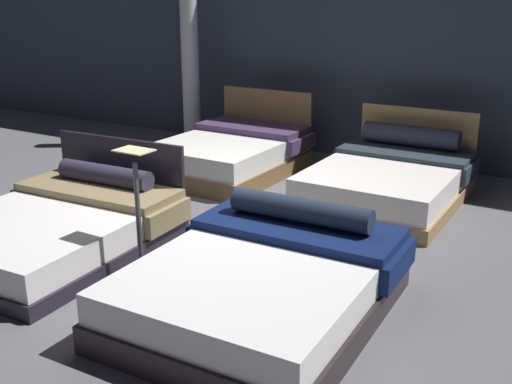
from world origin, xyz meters
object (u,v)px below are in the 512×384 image
at_px(bed_2, 232,154).
at_px(price_sign, 139,230).
at_px(bed_0, 59,226).
at_px(bed_3, 390,179).
at_px(support_pillar, 189,27).
at_px(bed_1, 264,283).

relative_size(bed_2, price_sign, 1.82).
distance_m(bed_0, bed_3, 3.55).
height_order(price_sign, support_pillar, support_pillar).
bearing_deg(bed_2, bed_3, -0.11).
distance_m(price_sign, support_pillar, 4.86).
height_order(bed_0, price_sign, price_sign).
relative_size(bed_1, bed_3, 0.99).
bearing_deg(price_sign, bed_3, 70.08).
distance_m(bed_1, price_sign, 1.15).
xyz_separation_m(bed_2, bed_3, (2.12, -0.02, -0.01)).
distance_m(bed_1, support_pillar, 5.54).
xyz_separation_m(bed_3, price_sign, (-1.07, -2.95, 0.18)).
bearing_deg(price_sign, bed_0, 174.75).
relative_size(bed_1, price_sign, 1.92).
bearing_deg(bed_1, bed_3, 89.50).
xyz_separation_m(bed_1, bed_2, (-2.18, 2.94, 0.02)).
xyz_separation_m(bed_1, support_pillar, (-3.57, 3.96, 1.51)).
height_order(bed_0, bed_2, bed_2).
bearing_deg(bed_2, price_sign, -69.98).
height_order(bed_3, price_sign, price_sign).
height_order(bed_2, bed_3, bed_2).
bearing_deg(bed_3, bed_2, 179.58).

